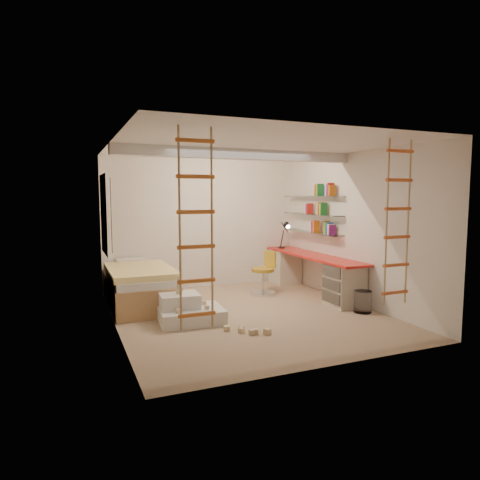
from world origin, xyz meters
name	(u,v)px	position (x,y,z in m)	size (l,w,h in m)	color
floor	(247,314)	(0.00, 0.00, 0.00)	(4.50, 4.50, 0.00)	#9F8366
ceiling_beam	(240,154)	(0.00, 0.30, 2.52)	(4.00, 0.18, 0.16)	white
window_frame	(105,214)	(-1.97, 1.50, 1.55)	(0.06, 1.15, 1.35)	white
window_blind	(108,214)	(-1.93, 1.50, 1.55)	(0.02, 1.00, 1.20)	#4C2D1E
rope_ladder_left	(196,229)	(-1.35, -1.75, 1.52)	(0.41, 0.04, 2.13)	orange
rope_ladder_right	(398,223)	(1.35, -1.75, 1.52)	(0.41, 0.04, 2.13)	#D54D24
waste_bin	(363,302)	(1.75, -0.62, 0.18)	(0.28, 0.28, 0.35)	white
desk	(312,272)	(1.72, 0.86, 0.40)	(0.56, 2.80, 0.75)	red
shelves	(312,214)	(1.87, 1.13, 1.50)	(0.25, 1.80, 0.71)	white
bed	(139,286)	(-1.48, 1.23, 0.33)	(1.02, 2.00, 0.69)	#AD7F51
task_lamp	(286,230)	(1.67, 1.82, 1.14)	(0.14, 0.36, 0.57)	black
swivel_chair	(264,279)	(0.83, 1.12, 0.30)	(0.57, 0.57, 0.82)	#B08821
play_platform	(188,311)	(-0.98, -0.03, 0.16)	(0.98, 0.79, 0.41)	silver
toy_blocks	(216,311)	(-0.68, -0.45, 0.23)	(1.09, 1.15, 0.68)	#CCB284
books	(312,209)	(1.87, 1.13, 1.60)	(0.14, 0.70, 0.92)	#8C1E7F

